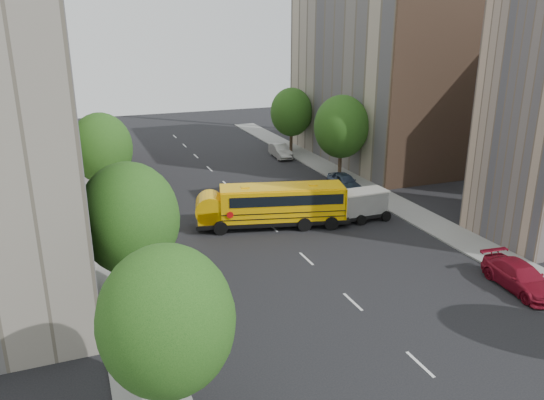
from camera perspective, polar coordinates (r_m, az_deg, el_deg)
ground at (r=36.12m, az=2.37°, el=-5.10°), size 120.00×120.00×0.00m
sidewalk_left at (r=38.12m, az=-16.89°, el=-4.53°), size 3.00×80.00×0.12m
sidewalk_right at (r=45.52m, az=13.17°, el=-0.45°), size 3.00×80.00×0.12m
lane_markings at (r=44.83m, az=-2.76°, el=-0.34°), size 0.15×64.00×0.01m
building_left_redbrick at (r=58.97m, az=-25.94°, el=8.90°), size 10.00×15.00×13.00m
building_right_far at (r=59.55m, az=10.87°, el=12.90°), size 10.00×22.00×18.00m
building_right_sidewall at (r=50.60m, az=17.56°, el=11.46°), size 10.10×0.30×18.00m
street_tree_0 at (r=19.13m, az=-11.25°, el=-12.66°), size 4.80×4.80×7.41m
street_tree_1 at (r=28.02m, az=-15.09°, el=-1.96°), size 5.12×5.12×7.90m
street_tree_2 at (r=45.35m, az=-17.88°, el=5.34°), size 4.99×4.99×7.71m
street_tree_4 at (r=51.43m, az=7.47°, el=7.82°), size 5.25×5.25×8.10m
street_tree_5 at (r=62.11m, az=2.10°, el=9.42°), size 4.86×4.86×7.51m
school_bus at (r=39.13m, az=-0.09°, el=-0.40°), size 11.58×5.31×3.19m
safari_truck at (r=40.85m, az=8.76°, el=-0.60°), size 5.52×2.13×2.35m
parked_car_0 at (r=29.17m, az=-11.45°, el=-9.87°), size 2.01×4.52×1.51m
parked_car_1 at (r=43.32m, az=-14.11°, el=-0.59°), size 1.54×4.31×1.41m
parked_car_2 at (r=55.30m, az=-16.74°, el=3.26°), size 2.42×4.96×1.36m
parked_car_3 at (r=33.52m, az=25.15°, el=-7.49°), size 2.60×5.35×1.50m
parked_car_4 at (r=48.76m, az=7.79°, el=1.98°), size 1.80×4.39×1.49m
parked_car_5 at (r=60.16m, az=0.91°, el=5.29°), size 1.88×4.62×1.49m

